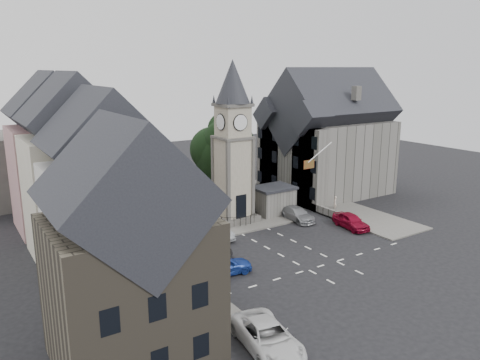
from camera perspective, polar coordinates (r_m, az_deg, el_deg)
ground at (r=42.52m, az=4.95°, el=-7.81°), size 120.00×120.00×0.00m
pavement_west at (r=41.94m, az=-14.11°, el=-8.40°), size 6.00×30.00×0.14m
pavement_east at (r=55.67m, az=9.69°, el=-2.67°), size 6.00×26.00×0.14m
central_island at (r=49.42m, az=0.63°, el=-4.56°), size 10.00×8.00×0.16m
road_markings at (r=38.67m, az=10.03°, el=-10.22°), size 20.00×8.00×0.01m
clock_tower at (r=46.72m, az=-0.87°, el=4.53°), size 4.86×4.86×16.25m
stone_shelter at (r=50.43m, az=4.08°, el=-2.48°), size 4.30×3.30×3.08m
town_tree at (r=52.16m, az=-1.93°, el=4.20°), size 7.20×7.20×10.80m
warning_sign_post at (r=44.39m, az=-2.59°, el=-4.06°), size 0.70×0.19×2.85m
terrace_pink at (r=48.78m, az=-21.76°, el=2.11°), size 8.10×7.60×12.80m
terrace_cream at (r=41.11m, az=-19.50°, el=0.30°), size 8.10×7.60×12.80m
terrace_tudor at (r=33.70m, az=-16.17°, el=-2.98°), size 8.10×7.60×12.00m
building_sw_stone at (r=25.45m, az=-13.25°, el=-10.26°), size 8.60×7.60×10.40m
backdrop_west at (r=61.50m, az=-20.63°, el=1.96°), size 20.00×10.00×8.00m
east_building at (r=58.87m, az=10.55°, el=4.36°), size 14.40×11.40×12.60m
east_boundary_wall at (r=55.24m, az=6.16°, el=-2.27°), size 0.40×16.00×0.90m
flagpole at (r=48.59m, az=9.70°, el=3.35°), size 3.68×0.10×2.74m
car_west_blue at (r=36.29m, az=-1.97°, el=-10.38°), size 4.52×2.17×1.49m
car_west_silver at (r=35.36m, az=-8.39°, el=-11.35°), size 4.21×2.74×1.31m
car_west_grey at (r=39.19m, az=-4.71°, el=-8.59°), size 5.63×4.64×1.43m
car_island_silver at (r=43.60m, az=-3.02°, el=-6.24°), size 2.04×4.43×1.41m
car_island_east at (r=48.92m, az=6.94°, el=-4.12°), size 2.14×4.77×1.36m
car_east_red at (r=47.48m, az=13.37°, el=-4.87°), size 2.33×4.56×1.49m
van_sw_white at (r=27.67m, az=3.37°, el=-18.54°), size 3.43×5.94×1.56m
pedestrian at (r=53.07m, az=11.49°, el=-2.77°), size 0.68×0.63×1.56m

